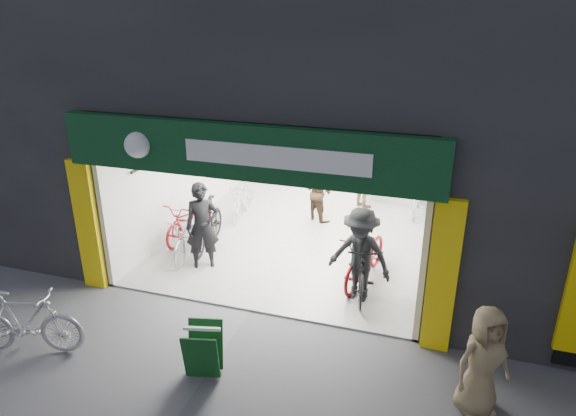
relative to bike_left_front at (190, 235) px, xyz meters
The scene contains 16 objects.
ground 2.73m from the bike_left_front, 39.65° to the right, with size 60.00×60.00×0.00m, color #56565B.
building 5.85m from the bike_left_front, 47.65° to the left, with size 17.00×10.27×8.00m.
bike_left_front is the anchor object (origin of this frame).
bike_left_midfront 0.49m from the bike_left_front, 64.74° to the left, with size 0.54×1.92×1.15m, color black.
bike_left_midback 0.87m from the bike_left_front, 119.54° to the left, with size 0.65×1.88×0.99m, color maroon.
bike_left_back 2.37m from the bike_left_front, 83.43° to the left, with size 0.46×1.64×0.99m, color silver.
bike_right_front 3.90m from the bike_left_front, ahead, with size 0.53×1.89×1.14m, color black.
bike_right_mid 3.87m from the bike_left_front, ahead, with size 0.71×2.04×1.07m, color maroon.
bike_right_back 6.02m from the bike_left_front, 40.63° to the left, with size 0.48×1.71×1.03m, color #B7B7BC.
parked_bike 3.95m from the bike_left_front, 102.85° to the right, with size 0.52×1.85×1.11m, color #BBBBC0.
customer_a 0.84m from the bike_left_front, 39.02° to the right, with size 0.69×0.45×1.89m, color black.
customer_b 3.54m from the bike_left_front, 51.53° to the left, with size 0.76×0.59×1.57m, color #362518.
customer_c 3.96m from the bike_left_front, 10.49° to the right, with size 1.20×0.69×1.87m, color black.
customer_d 5.02m from the bike_left_front, 50.94° to the left, with size 0.98×0.41×1.67m, color #80624A.
pedestrian_near 6.67m from the bike_left_front, 26.95° to the right, with size 0.80×0.52×1.63m, color #89744F.
sandwich_board 4.05m from the bike_left_front, 59.66° to the right, with size 0.64×0.65×0.81m.
Camera 1 is at (3.09, -7.38, 5.27)m, focal length 32.00 mm.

